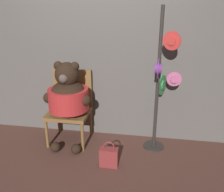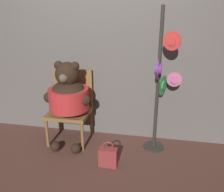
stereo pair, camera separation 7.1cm
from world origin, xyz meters
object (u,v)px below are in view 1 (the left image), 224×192
at_px(hat_display_rack, 161,87).
at_px(handbag_on_ground, 109,157).
at_px(chair, 70,104).
at_px(teddy_bear, 68,97).

distance_m(hat_display_rack, handbag_on_ground, 1.08).
bearing_deg(handbag_on_ground, chair, 138.17).
bearing_deg(hat_display_rack, teddy_bear, -175.02).
distance_m(teddy_bear, hat_display_rack, 1.21).
relative_size(chair, handbag_on_ground, 2.99).
relative_size(hat_display_rack, handbag_on_ground, 5.53).
xyz_separation_m(hat_display_rack, handbag_on_ground, (-0.58, -0.52, -0.75)).
xyz_separation_m(teddy_bear, handbag_on_ground, (0.62, -0.41, -0.59)).
height_order(chair, teddy_bear, teddy_bear).
bearing_deg(teddy_bear, handbag_on_ground, -33.73).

